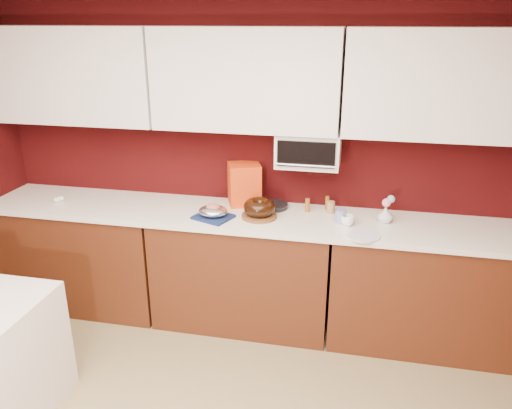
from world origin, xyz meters
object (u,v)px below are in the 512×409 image
Objects in this scene: flower_vase at (385,214)px; toaster_oven at (309,149)px; coffee_mug at (348,219)px; blue_jar at (341,216)px; bundt_cake at (259,207)px; foil_ham_nest at (213,211)px; pandoro_box at (244,184)px.

toaster_oven is at bearing 168.43° from flower_vase.
blue_jar is at bearing 136.36° from coffee_mug.
foil_ham_nest is (-0.32, -0.08, -0.03)m from bundt_cake.
pandoro_box is (-0.49, 0.05, -0.32)m from toaster_oven.
flower_vase is (1.21, 0.17, 0.01)m from foil_ham_nest.
bundt_cake is 0.72× the size of pandoro_box.
flower_vase is (0.88, 0.09, -0.02)m from bundt_cake.
pandoro_box is (-0.17, 0.26, 0.08)m from bundt_cake.
flower_vase is at bearing 11.58° from blue_jar.
bundt_cake is at bearing 14.29° from foil_ham_nest.
coffee_mug is (0.63, -0.02, -0.04)m from bundt_cake.
coffee_mug is 0.07m from blue_jar.
bundt_cake is at bearing -174.02° from flower_vase.
coffee_mug is at bearing -156.89° from flower_vase.
flower_vase reaches higher than foil_ham_nest.
toaster_oven is 3.55× the size of flower_vase.
pandoro_box is 3.59× the size of coffee_mug.
toaster_oven is 4.72× the size of blue_jar.
toaster_oven is 5.06× the size of coffee_mug.
toaster_oven is at bearing -26.96° from pandoro_box.
bundt_cake is at bearing 178.47° from coffee_mug.
coffee_mug is at bearing -43.64° from blue_jar.
blue_jar is 0.31m from flower_vase.
toaster_oven is 0.53m from blue_jar.
toaster_oven is at bearing 33.41° from bundt_cake.
pandoro_box reaches higher than foil_ham_nest.
flower_vase is at bearing -11.57° from toaster_oven.
bundt_cake is 1.08× the size of foil_ham_nest.
foil_ham_nest is 1.67× the size of flower_vase.
bundt_cake reaches higher than coffee_mug.
coffee_mug is 0.70× the size of flower_vase.
toaster_oven reaches higher than flower_vase.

